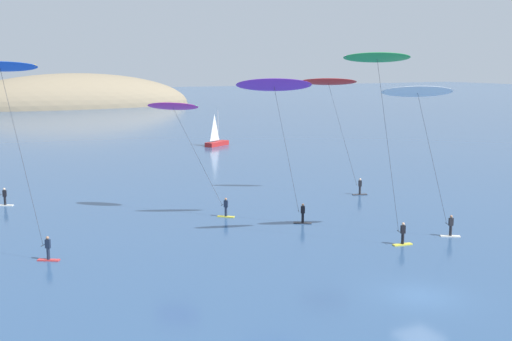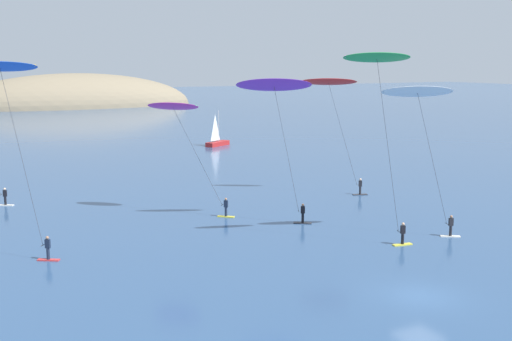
{
  "view_description": "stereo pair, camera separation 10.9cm",
  "coord_description": "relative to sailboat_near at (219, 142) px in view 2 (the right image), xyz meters",
  "views": [
    {
      "loc": [
        -25.21,
        -26.52,
        13.39
      ],
      "look_at": [
        -0.31,
        19.46,
        4.51
      ],
      "focal_mm": 45.0,
      "sensor_mm": 36.0,
      "label": 1
    },
    {
      "loc": [
        -25.11,
        -26.57,
        13.39
      ],
      "look_at": [
        -0.31,
        19.46,
        4.51
      ],
      "focal_mm": 45.0,
      "sensor_mm": 36.0,
      "label": 2
    }
  ],
  "objects": [
    {
      "name": "kitesurfer_white",
      "position": [
        -10.17,
        -57.32,
        9.88
      ],
      "size": [
        6.5,
        3.5,
        11.73
      ],
      "color": "silver",
      "rests_on": "ground"
    },
    {
      "name": "kitesurfer_magenta",
      "position": [
        -23.21,
        -41.33,
        8.25
      ],
      "size": [
        6.42,
        6.14,
        10.03
      ],
      "color": "yellow",
      "rests_on": "ground"
    },
    {
      "name": "sailboat_near",
      "position": [
        0.0,
        0.0,
        0.0
      ],
      "size": [
        5.63,
        3.79,
        5.7
      ],
      "color": "#B22323",
      "rests_on": "ground"
    },
    {
      "name": "kitesurfer_green",
      "position": [
        -14.33,
        -57.69,
        11.84
      ],
      "size": [
        5.59,
        2.73,
        14.12
      ],
      "color": "yellow",
      "rests_on": "ground"
    },
    {
      "name": "kitesurfer_blue",
      "position": [
        -37.99,
        -48.27,
        11.3
      ],
      "size": [
        5.29,
        4.4,
        13.5
      ],
      "color": "red",
      "rests_on": "ground"
    },
    {
      "name": "ground_plane",
      "position": [
        -18.46,
        -67.06,
        -0.64
      ],
      "size": [
        600.0,
        600.0,
        0.0
      ],
      "primitive_type": "plane",
      "color": "#2D4C75"
    },
    {
      "name": "kitesurfer_purple",
      "position": [
        -17.4,
        -48.43,
        10.25
      ],
      "size": [
        6.15,
        3.98,
        12.16
      ],
      "color": "#2D2D33",
      "rests_on": "ground"
    },
    {
      "name": "kitesurfer_red",
      "position": [
        -6.53,
        -40.62,
        9.94
      ],
      "size": [
        6.39,
        4.32,
        11.87
      ],
      "color": "#2D2D33",
      "rests_on": "ground"
    }
  ]
}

